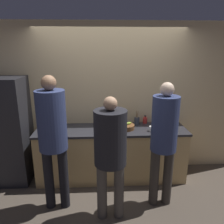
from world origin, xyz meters
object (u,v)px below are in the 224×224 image
at_px(person_center, 110,147).
at_px(bottle_amber, 109,129).
at_px(cup_white, 152,129).
at_px(cup_blue, 165,127).
at_px(utensil_crock, 137,121).
at_px(refrigerator, 6,131).
at_px(fruit_bowl, 126,127).
at_px(bottle_red, 145,120).
at_px(person_right, 164,135).
at_px(person_left, 53,132).

distance_m(person_center, bottle_amber, 0.81).
bearing_deg(bottle_amber, cup_white, 0.28).
bearing_deg(cup_blue, utensil_crock, 147.33).
distance_m(refrigerator, person_center, 1.93).
bearing_deg(fruit_bowl, bottle_red, 36.07).
xyz_separation_m(refrigerator, person_right, (2.39, -0.74, 0.18)).
relative_size(person_center, fruit_bowl, 5.65).
xyz_separation_m(person_center, bottle_amber, (0.01, 0.81, -0.06)).
height_order(utensil_crock, cup_blue, utensil_crock).
height_order(person_center, person_right, person_right).
relative_size(refrigerator, bottle_amber, 11.85).
height_order(refrigerator, cup_blue, refrigerator).
height_order(person_left, person_center, person_left).
bearing_deg(bottle_amber, refrigerator, 174.64).
xyz_separation_m(refrigerator, cup_blue, (2.59, -0.09, 0.06)).
relative_size(person_left, cup_blue, 21.69).
bearing_deg(person_left, bottle_amber, 37.75).
xyz_separation_m(person_center, utensil_crock, (0.51, 1.14, -0.05)).
distance_m(person_center, cup_blue, 1.28).
height_order(refrigerator, person_left, person_left).
height_order(fruit_bowl, cup_blue, fruit_bowl).
bearing_deg(refrigerator, utensil_crock, 4.60).
distance_m(person_center, bottle_red, 1.38).
relative_size(refrigerator, bottle_red, 12.39).
height_order(fruit_bowl, utensil_crock, utensil_crock).
distance_m(fruit_bowl, cup_white, 0.42).
distance_m(utensil_crock, bottle_red, 0.17).
bearing_deg(bottle_red, utensil_crock, -158.50).
relative_size(refrigerator, person_left, 0.94).
distance_m(cup_blue, cup_white, 0.24).
xyz_separation_m(person_right, bottle_red, (-0.05, 0.98, -0.11)).
bearing_deg(person_left, person_center, -17.50).
bearing_deg(person_left, bottle_red, 34.71).
bearing_deg(person_left, utensil_crock, 36.15).
distance_m(person_center, person_right, 0.76).
xyz_separation_m(person_left, utensil_crock, (1.25, 0.91, -0.17)).
bearing_deg(fruit_bowl, cup_blue, -5.05).
xyz_separation_m(fruit_bowl, cup_blue, (0.64, -0.06, 0.00)).
relative_size(person_center, cup_white, 18.65).
bearing_deg(cup_white, person_right, -87.87).
relative_size(person_right, bottle_red, 12.51).
xyz_separation_m(person_left, bottle_red, (1.41, 0.97, -0.19)).
bearing_deg(refrigerator, bottle_red, 5.80).
height_order(utensil_crock, bottle_red, utensil_crock).
bearing_deg(bottle_amber, person_center, -90.86).
height_order(refrigerator, cup_white, refrigerator).
distance_m(refrigerator, person_left, 1.21).
height_order(person_right, cup_white, person_right).
distance_m(refrigerator, fruit_bowl, 1.96).
bearing_deg(cup_white, utensil_crock, 119.94).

